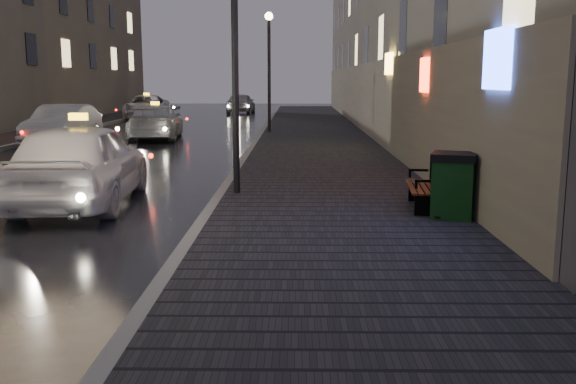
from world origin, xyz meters
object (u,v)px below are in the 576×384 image
bench (428,186)px  trash_bin (453,185)px  lamp_far (269,57)px  car_left_mid (63,125)px  lamp_near (235,30)px  taxi_mid (156,122)px  car_far (241,103)px  taxi_far (147,107)px  taxi_near (81,163)px

bench → trash_bin: trash_bin is taller
lamp_far → car_left_mid: lamp_far is taller
lamp_far → lamp_near: bearing=-90.0°
bench → taxi_mid: taxi_mid is taller
lamp_near → car_far: lamp_near is taller
taxi_mid → car_far: size_ratio=1.12×
trash_bin → taxi_far: size_ratio=0.21×
taxi_mid → taxi_far: 14.22m
car_far → car_left_mid: bearing=81.7°
taxi_near → taxi_mid: (-1.66, 14.46, -0.13)m
lamp_near → lamp_far: bearing=90.0°
bench → taxi_far: size_ratio=0.31×
trash_bin → taxi_mid: bearing=136.5°
car_left_mid → car_far: (4.74, 23.51, -0.02)m
bench → taxi_far: taxi_far is taller
car_far → taxi_near: bearing=92.8°
trash_bin → car_left_mid: 17.74m
bench → car_far: bearing=105.6°
taxi_far → car_far: (5.37, 6.93, -0.00)m
trash_bin → taxi_mid: 18.40m
trash_bin → taxi_near: size_ratio=0.22×
trash_bin → car_far: 37.56m
taxi_far → taxi_near: bearing=-85.1°
lamp_far → taxi_mid: bearing=-155.2°
taxi_near → car_left_mid: size_ratio=1.07×
bench → trash_bin: bearing=-65.9°
car_left_mid → taxi_far: size_ratio=0.87×
bench → taxi_far: 31.55m
lamp_far → car_left_mid: size_ratio=1.12×
taxi_near → taxi_mid: 14.55m
bench → taxi_near: (-6.73, 0.97, 0.29)m
lamp_near → taxi_far: 28.94m
bench → taxi_mid: bearing=123.8°
trash_bin → taxi_near: bearing=-175.8°
bench → taxi_mid: size_ratio=0.34×
lamp_near → trash_bin: lamp_near is taller
taxi_far → car_far: size_ratio=1.23×
lamp_far → taxi_near: (-3.06, -16.64, -2.64)m
car_left_mid → trash_bin: bearing=-49.0°
trash_bin → lamp_near: bearing=167.0°
taxi_near → car_left_mid: taxi_near is taller
trash_bin → taxi_far: 32.40m
bench → lamp_far: bearing=107.0°
taxi_near → taxi_far: bearing=-83.0°
trash_bin → car_left_mid: size_ratio=0.24×
lamp_near → taxi_mid: 14.86m
taxi_near → car_left_mid: (-4.59, 11.65, -0.08)m
lamp_near → trash_bin: (3.95, -2.41, -2.77)m
lamp_near → taxi_near: 4.09m
taxi_near → taxi_far: (-5.23, 28.23, -0.10)m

